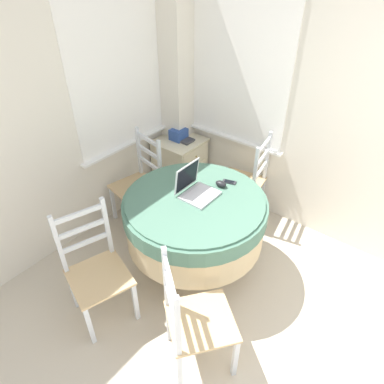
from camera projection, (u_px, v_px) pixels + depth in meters
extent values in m
cube|color=white|center=(118.00, 75.00, 3.22)|extent=(1.10, 0.01, 1.42)
cube|color=white|center=(128.00, 144.00, 3.63)|extent=(1.18, 0.07, 0.02)
cube|color=white|center=(239.00, 70.00, 3.33)|extent=(0.01, 1.10, 1.42)
cube|color=white|center=(232.00, 138.00, 3.73)|extent=(0.07, 1.18, 0.02)
cube|color=silver|center=(177.00, 82.00, 3.72)|extent=(0.28, 0.28, 2.55)
cylinder|color=#4C3D2D|center=(195.00, 262.00, 3.27)|extent=(0.36, 0.36, 0.03)
cylinder|color=#4C3D2D|center=(195.00, 233.00, 3.05)|extent=(0.11, 0.11, 0.73)
cylinder|color=#CCB284|center=(195.00, 219.00, 2.95)|extent=(1.19, 1.19, 0.41)
cylinder|color=#4C7560|center=(195.00, 207.00, 2.88)|extent=(1.22, 1.22, 0.14)
cylinder|color=#4C7560|center=(195.00, 200.00, 2.83)|extent=(1.16, 1.16, 0.02)
cube|color=silver|center=(200.00, 195.00, 2.85)|extent=(0.29, 0.25, 0.02)
cube|color=silver|center=(199.00, 194.00, 2.85)|extent=(0.26, 0.15, 0.00)
cube|color=silver|center=(187.00, 176.00, 2.84)|extent=(0.29, 0.04, 0.25)
cube|color=black|center=(187.00, 177.00, 2.84)|extent=(0.26, 0.03, 0.22)
ellipsoid|color=black|center=(221.00, 184.00, 2.95)|extent=(0.07, 0.10, 0.05)
cube|color=#2D2D33|center=(229.00, 182.00, 3.02)|extent=(0.09, 0.13, 0.01)
cube|color=black|center=(229.00, 181.00, 3.01)|extent=(0.07, 0.09, 0.00)
cube|color=tan|center=(136.00, 187.00, 3.57)|extent=(0.51, 0.50, 0.02)
cube|color=silver|center=(113.00, 203.00, 3.71)|extent=(0.04, 0.04, 0.42)
cube|color=silver|center=(132.00, 220.00, 3.48)|extent=(0.04, 0.04, 0.42)
cube|color=silver|center=(143.00, 189.00, 3.91)|extent=(0.04, 0.04, 0.42)
cube|color=silver|center=(162.00, 205.00, 3.68)|extent=(0.04, 0.04, 0.42)
cube|color=silver|center=(139.00, 151.00, 3.62)|extent=(0.04, 0.04, 0.54)
cube|color=silver|center=(160.00, 165.00, 3.39)|extent=(0.04, 0.04, 0.54)
cube|color=silver|center=(147.00, 139.00, 3.38)|extent=(0.09, 0.37, 0.04)
cube|color=silver|center=(149.00, 152.00, 3.46)|extent=(0.09, 0.37, 0.04)
cube|color=silver|center=(150.00, 164.00, 3.55)|extent=(0.09, 0.37, 0.04)
cube|color=tan|center=(241.00, 182.00, 3.64)|extent=(0.50, 0.51, 0.02)
cube|color=silver|center=(230.00, 185.00, 3.98)|extent=(0.04, 0.04, 0.42)
cube|color=silver|center=(216.00, 203.00, 3.71)|extent=(0.04, 0.04, 0.42)
cube|color=silver|center=(262.00, 195.00, 3.83)|extent=(0.04, 0.04, 0.42)
cube|color=silver|center=(250.00, 213.00, 3.56)|extent=(0.04, 0.04, 0.42)
cube|color=silver|center=(267.00, 156.00, 3.53)|extent=(0.04, 0.04, 0.54)
cube|color=silver|center=(255.00, 173.00, 3.27)|extent=(0.04, 0.04, 0.54)
cube|color=silver|center=(264.00, 146.00, 3.28)|extent=(0.37, 0.09, 0.04)
cube|color=silver|center=(262.00, 158.00, 3.36)|extent=(0.37, 0.09, 0.04)
cube|color=silver|center=(261.00, 170.00, 3.44)|extent=(0.37, 0.09, 0.04)
cube|color=tan|center=(201.00, 321.00, 2.30)|extent=(0.61, 0.60, 0.02)
cube|color=silver|center=(235.00, 357.00, 2.32)|extent=(0.05, 0.05, 0.42)
cube|color=silver|center=(219.00, 311.00, 2.61)|extent=(0.05, 0.05, 0.42)
cube|color=silver|center=(180.00, 371.00, 2.24)|extent=(0.05, 0.05, 0.42)
cube|color=silver|center=(169.00, 322.00, 2.54)|extent=(0.05, 0.05, 0.42)
cube|color=silver|center=(178.00, 327.00, 1.95)|extent=(0.04, 0.04, 0.54)
cube|color=silver|center=(166.00, 277.00, 2.24)|extent=(0.04, 0.04, 0.54)
cube|color=silver|center=(170.00, 278.00, 1.97)|extent=(0.25, 0.31, 0.04)
cube|color=silver|center=(171.00, 294.00, 2.06)|extent=(0.25, 0.31, 0.04)
cube|color=silver|center=(172.00, 308.00, 2.14)|extent=(0.25, 0.31, 0.04)
cube|color=tan|center=(99.00, 277.00, 2.60)|extent=(0.54, 0.55, 0.02)
cube|color=silver|center=(90.00, 325.00, 2.51)|extent=(0.04, 0.04, 0.42)
cube|color=silver|center=(135.00, 301.00, 2.68)|extent=(0.04, 0.04, 0.42)
cube|color=silver|center=(73.00, 290.00, 2.78)|extent=(0.04, 0.04, 0.42)
cube|color=silver|center=(116.00, 270.00, 2.94)|extent=(0.04, 0.04, 0.42)
cube|color=silver|center=(59.00, 245.00, 2.48)|extent=(0.04, 0.04, 0.54)
cube|color=silver|center=(107.00, 226.00, 2.65)|extent=(0.04, 0.04, 0.54)
cube|color=silver|center=(78.00, 214.00, 2.44)|extent=(0.36, 0.14, 0.04)
cube|color=silver|center=(82.00, 229.00, 2.53)|extent=(0.36, 0.14, 0.04)
cube|color=silver|center=(85.00, 243.00, 2.61)|extent=(0.36, 0.14, 0.04)
cube|color=beige|center=(180.00, 166.00, 4.11)|extent=(0.48, 0.47, 0.65)
cube|color=beige|center=(179.00, 141.00, 3.92)|extent=(0.51, 0.50, 0.02)
cube|color=beige|center=(196.00, 156.00, 3.87)|extent=(0.42, 0.01, 0.18)
sphere|color=olive|center=(196.00, 156.00, 3.86)|extent=(0.02, 0.02, 0.02)
cube|color=beige|center=(196.00, 172.00, 3.99)|extent=(0.42, 0.01, 0.18)
sphere|color=olive|center=(196.00, 173.00, 3.99)|extent=(0.02, 0.02, 0.02)
cube|color=beige|center=(196.00, 187.00, 4.12)|extent=(0.42, 0.01, 0.18)
sphere|color=olive|center=(196.00, 188.00, 4.12)|extent=(0.02, 0.02, 0.02)
cube|color=#2D4C93|center=(179.00, 134.00, 3.90)|extent=(0.17, 0.16, 0.12)
cube|color=#3F3F44|center=(183.00, 139.00, 3.90)|extent=(0.15, 0.23, 0.02)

